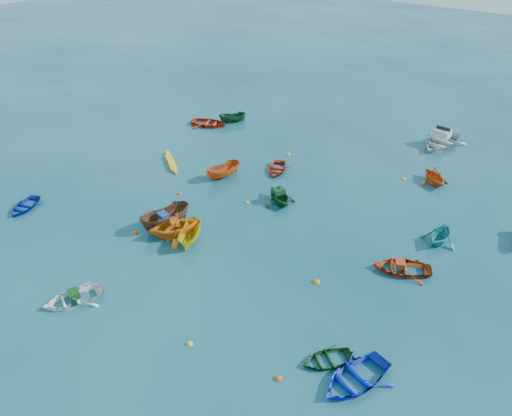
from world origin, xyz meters
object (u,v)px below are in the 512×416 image
Objects in this scene: dinghy_white_near at (74,301)px; dinghy_blue_se at (355,382)px; motorboat_white at (440,146)px; kayak_yellow at (171,164)px; dinghy_blue_sw at (25,208)px.

dinghy_blue_se reaches higher than dinghy_white_near.
dinghy_white_near is 0.65× the size of motorboat_white.
dinghy_white_near is at bearing -146.99° from dinghy_blue_se.
kayak_yellow is (-20.61, 9.54, 0.00)m from dinghy_blue_se.
dinghy_blue_se is at bearing -21.16° from dinghy_blue_sw.
dinghy_white_near reaches higher than kayak_yellow.
dinghy_white_near reaches higher than dinghy_blue_sw.
dinghy_blue_se is 25.81m from motorboat_white.
dinghy_blue_se is 22.71m from kayak_yellow.
motorboat_white reaches higher than kayak_yellow.
dinghy_blue_se is at bearing 40.84° from dinghy_white_near.
dinghy_blue_sw is 0.76× the size of dinghy_blue_se.
dinghy_white_near is 0.87× the size of kayak_yellow.
dinghy_blue_sw is at bearing -174.94° from dinghy_white_near.
dinghy_blue_se is (13.75, 4.20, 0.00)m from dinghy_white_near.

